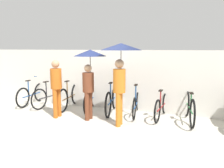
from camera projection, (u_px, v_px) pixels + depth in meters
The scene contains 13 objects.
ground_plane at pixel (75, 129), 5.51m from camera, with size 30.00×30.00×0.00m, color beige.
back_wall at pixel (106, 79), 7.35m from camera, with size 14.49×0.12×1.96m.
parked_bicycle_0 at pixel (32, 94), 7.88m from camera, with size 0.44×1.69×0.97m.
parked_bicycle_1 at pixel (51, 96), 7.65m from camera, with size 0.44×1.76×0.98m.
parked_bicycle_2 at pixel (70, 96), 7.41m from camera, with size 0.44×1.84×0.98m.
parked_bicycle_3 at pixel (90, 99), 7.15m from camera, with size 0.54×1.64×1.02m.
parked_bicycle_4 at pixel (112, 100), 6.85m from camera, with size 0.47×1.80×1.06m.
parked_bicycle_5 at pixel (136, 103), 6.66m from camera, with size 0.44×1.67×0.97m.
parked_bicycle_6 at pixel (162, 106), 6.36m from camera, with size 0.44×1.65×1.08m.
parked_bicycle_7 at pixel (189, 108), 6.03m from camera, with size 0.46×1.82×1.10m.
pedestrian_leading at pixel (56, 84), 6.32m from camera, with size 0.32×0.32×1.68m.
pedestrian_center at pixel (90, 66), 6.09m from camera, with size 0.93×0.93×1.98m.
pedestrian_trailing at pixel (120, 60), 5.59m from camera, with size 1.09×1.09×2.15m.
Camera 1 is at (2.71, -4.59, 2.02)m, focal length 35.00 mm.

